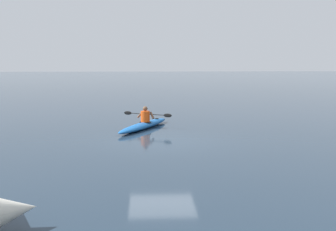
# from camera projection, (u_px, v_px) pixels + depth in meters

# --- Properties ---
(ground_plane) EXTENTS (160.00, 160.00, 0.00)m
(ground_plane) POSITION_uv_depth(u_px,v_px,m) (162.00, 142.00, 15.36)
(ground_plane) COLOR #1E2D3D
(kayak) EXTENTS (2.50, 4.08, 0.28)m
(kayak) POSITION_uv_depth(u_px,v_px,m) (144.00, 125.00, 18.18)
(kayak) COLOR #1959A5
(kayak) RESTS_ON ground
(kayaker) EXTENTS (2.15, 1.14, 0.70)m
(kayaker) POSITION_uv_depth(u_px,v_px,m) (145.00, 115.00, 18.26)
(kayaker) COLOR #E04C14
(kayaker) RESTS_ON kayak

